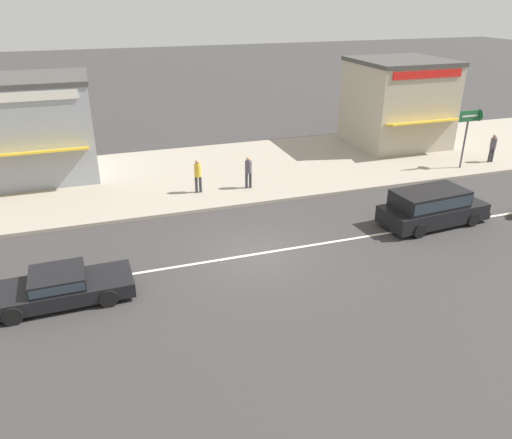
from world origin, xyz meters
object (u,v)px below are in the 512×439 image
object	(u,v)px
pedestrian_far_end	(248,170)
shopfront_mid_block	(30,128)
sedan_black_2	(59,286)
arrow_signboard	(477,119)
minivan_black_0	(431,206)
pedestrian_mid_kerb	(198,174)
shopfront_corner_warung	(397,102)
pedestrian_near_clock	(493,146)

from	to	relation	value
pedestrian_far_end	shopfront_mid_block	distance (m)	11.61
sedan_black_2	arrow_signboard	world-z (taller)	arrow_signboard
minivan_black_0	pedestrian_mid_kerb	xyz separation A→B (m)	(-8.71, 6.44, 0.27)
pedestrian_far_end	minivan_black_0	bearing A→B (deg)	-45.20
sedan_black_2	pedestrian_far_end	distance (m)	11.52
pedestrian_far_end	shopfront_mid_block	bearing A→B (deg)	151.99
pedestrian_mid_kerb	pedestrian_far_end	distance (m)	2.52
sedan_black_2	arrow_signboard	size ratio (longest dim) A/B	1.44
arrow_signboard	shopfront_corner_warung	distance (m)	5.76
pedestrian_far_end	pedestrian_near_clock	bearing A→B (deg)	-1.68
pedestrian_mid_kerb	pedestrian_far_end	size ratio (longest dim) A/B	1.02
pedestrian_near_clock	shopfront_mid_block	world-z (taller)	shopfront_mid_block
minivan_black_0	arrow_signboard	xyz separation A→B (m)	(6.58, 5.49, 2.03)
sedan_black_2	pedestrian_far_end	size ratio (longest dim) A/B	2.87
sedan_black_2	pedestrian_near_clock	size ratio (longest dim) A/B	2.87
minivan_black_0	arrow_signboard	bearing A→B (deg)	39.81
arrow_signboard	pedestrian_near_clock	bearing A→B (deg)	10.47
pedestrian_mid_kerb	pedestrian_near_clock	bearing A→B (deg)	-2.08
minivan_black_0	pedestrian_far_end	size ratio (longest dim) A/B	2.98
arrow_signboard	shopfront_mid_block	bearing A→B (deg)	164.97
pedestrian_mid_kerb	pedestrian_far_end	bearing A→B (deg)	-4.41
minivan_black_0	shopfront_corner_warung	distance (m)	12.42
pedestrian_mid_kerb	shopfront_mid_block	world-z (taller)	shopfront_mid_block
minivan_black_0	pedestrian_far_end	xyz separation A→B (m)	(-6.20, 6.25, 0.25)
minivan_black_0	pedestrian_near_clock	bearing A→B (deg)	34.77
minivan_black_0	pedestrian_far_end	world-z (taller)	pedestrian_far_end
arrow_signboard	pedestrian_far_end	world-z (taller)	arrow_signboard
minivan_black_0	shopfront_corner_warung	bearing A→B (deg)	64.68
arrow_signboard	shopfront_mid_block	distance (m)	23.75
arrow_signboard	pedestrian_near_clock	xyz separation A→B (m)	(1.80, 0.33, -1.78)
pedestrian_near_clock	pedestrian_far_end	world-z (taller)	same
shopfront_mid_block	sedan_black_2	bearing A→B (deg)	-83.82
pedestrian_mid_kerb	shopfront_mid_block	xyz separation A→B (m)	(-7.64, 5.21, 1.61)
arrow_signboard	pedestrian_mid_kerb	bearing A→B (deg)	176.43
pedestrian_far_end	shopfront_corner_warung	bearing A→B (deg)	22.92
sedan_black_2	pedestrian_near_clock	world-z (taller)	pedestrian_near_clock
shopfront_corner_warung	arrow_signboard	bearing A→B (deg)	-76.57
pedestrian_near_clock	pedestrian_mid_kerb	world-z (taller)	pedestrian_mid_kerb
arrow_signboard	pedestrian_near_clock	distance (m)	2.55
arrow_signboard	minivan_black_0	bearing A→B (deg)	-140.19
minivan_black_0	pedestrian_mid_kerb	bearing A→B (deg)	143.54
pedestrian_near_clock	shopfront_corner_warung	world-z (taller)	shopfront_corner_warung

